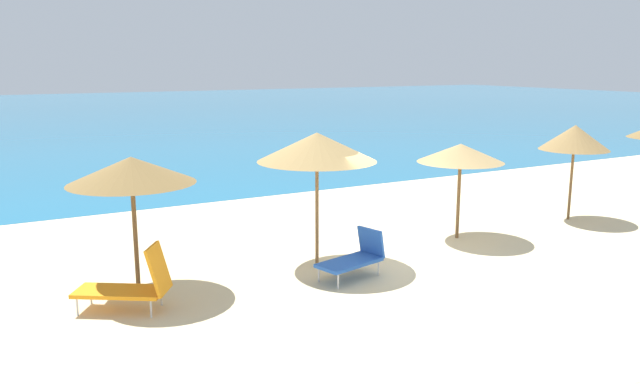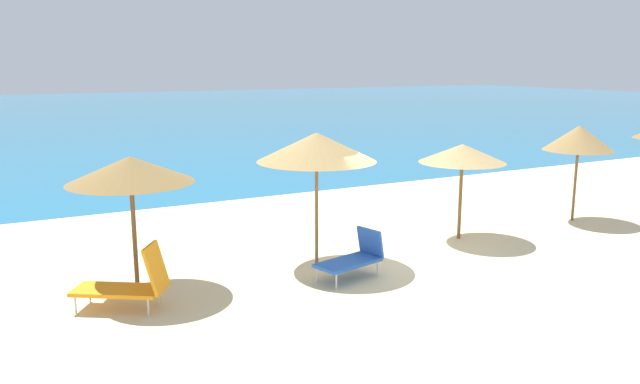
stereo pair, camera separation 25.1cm
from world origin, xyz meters
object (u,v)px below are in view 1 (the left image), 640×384
beach_umbrella_4 (317,147)px  lounge_chair_1 (132,285)px  beach_umbrella_6 (575,138)px  beach_umbrella_3 (131,170)px  lounge_chair_3 (355,257)px  beach_umbrella_5 (461,153)px

beach_umbrella_4 → lounge_chair_1: beach_umbrella_4 is taller
beach_umbrella_4 → beach_umbrella_6: 8.22m
beach_umbrella_3 → lounge_chair_3: bearing=-17.9°
beach_umbrella_5 → lounge_chair_1: 8.56m
lounge_chair_1 → lounge_chair_3: size_ratio=1.13×
beach_umbrella_3 → beach_umbrella_5: 8.03m
beach_umbrella_3 → beach_umbrella_6: (12.10, -0.12, -0.06)m
beach_umbrella_5 → beach_umbrella_6: bearing=-0.6°
beach_umbrella_3 → lounge_chair_1: 2.16m
beach_umbrella_6 → lounge_chair_3: beach_umbrella_6 is taller
beach_umbrella_5 → lounge_chair_3: beach_umbrella_5 is taller
beach_umbrella_4 → lounge_chair_3: beach_umbrella_4 is taller
beach_umbrella_3 → lounge_chair_3: size_ratio=1.70×
beach_umbrella_3 → beach_umbrella_6: size_ratio=0.99×
beach_umbrella_6 → lounge_chair_1: bearing=-176.0°
beach_umbrella_3 → lounge_chair_3: (4.16, -1.34, -1.97)m
beach_umbrella_3 → lounge_chair_1: (-0.32, -0.98, -1.90)m
beach_umbrella_4 → beach_umbrella_6: size_ratio=1.09×
beach_umbrella_4 → beach_umbrella_5: 4.17m
beach_umbrella_3 → beach_umbrella_5: beach_umbrella_3 is taller
beach_umbrella_3 → beach_umbrella_4: bearing=-2.9°
beach_umbrella_3 → lounge_chair_1: size_ratio=1.51×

